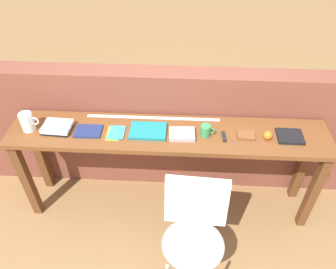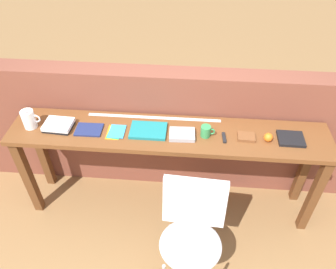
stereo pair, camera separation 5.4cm
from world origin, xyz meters
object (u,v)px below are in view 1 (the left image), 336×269
object	(u,v)px
book_stack_leftmost	(57,127)
pamphlet_pile_colourful	(115,133)
mug	(206,131)
multitool_folded	(224,137)
book_open_centre	(148,131)
sports_ball_small	(268,135)
pitcher_white	(27,122)
magazine_cycling	(88,131)
leather_journal_brown	(246,135)
book_repair_rightmost	(290,136)
chair_white_moulded	(194,230)

from	to	relation	value
book_stack_leftmost	pamphlet_pile_colourful	size ratio (longest dim) A/B	1.31
mug	multitool_folded	world-z (taller)	mug
book_open_centre	sports_ball_small	world-z (taller)	sports_ball_small
pitcher_white	multitool_folded	world-z (taller)	pitcher_white
mug	pamphlet_pile_colourful	bearing A→B (deg)	-178.54
book_stack_leftmost	multitool_folded	xyz separation A→B (m)	(1.29, -0.02, -0.02)
magazine_cycling	sports_ball_small	xyz separation A→B (m)	(1.37, -0.00, 0.03)
pitcher_white	book_stack_leftmost	distance (m)	0.23
sports_ball_small	pamphlet_pile_colourful	bearing A→B (deg)	-179.98
sports_ball_small	leather_journal_brown	bearing A→B (deg)	174.55
magazine_cycling	pamphlet_pile_colourful	bearing A→B (deg)	-2.14
book_repair_rightmost	chair_white_moulded	bearing A→B (deg)	-138.33
chair_white_moulded	multitool_folded	world-z (taller)	multitool_folded
pitcher_white	leather_journal_brown	bearing A→B (deg)	0.17
leather_journal_brown	magazine_cycling	bearing A→B (deg)	-176.73
pitcher_white	book_stack_leftmost	size ratio (longest dim) A/B	0.81
pamphlet_pile_colourful	book_stack_leftmost	bearing A→B (deg)	178.01
pitcher_white	magazine_cycling	bearing A→B (deg)	-0.71
leather_journal_brown	sports_ball_small	bearing A→B (deg)	-2.68
magazine_cycling	mug	distance (m)	0.91
book_stack_leftmost	leather_journal_brown	size ratio (longest dim) A/B	1.74
leather_journal_brown	pitcher_white	bearing A→B (deg)	-177.06
chair_white_moulded	multitool_folded	distance (m)	0.72
pitcher_white	magazine_cycling	distance (m)	0.47
pitcher_white	book_stack_leftmost	world-z (taller)	pitcher_white
pitcher_white	leather_journal_brown	distance (m)	1.68
chair_white_moulded	mug	bearing A→B (deg)	83.33
pamphlet_pile_colourful	sports_ball_small	world-z (taller)	sports_ball_small
pamphlet_pile_colourful	leather_journal_brown	bearing A→B (deg)	0.88
magazine_cycling	leather_journal_brown	distance (m)	1.21
mug	sports_ball_small	bearing A→B (deg)	-2.14
book_stack_leftmost	mug	bearing A→B (deg)	0.10
sports_ball_small	book_repair_rightmost	xyz separation A→B (m)	(0.17, 0.02, -0.02)
magazine_cycling	mug	xyz separation A→B (m)	(0.90, 0.01, 0.04)
leather_journal_brown	mug	bearing A→B (deg)	-177.67
book_stack_leftmost	multitool_folded	size ratio (longest dim) A/B	2.05
chair_white_moulded	sports_ball_small	xyz separation A→B (m)	(0.53, 0.59, 0.39)
chair_white_moulded	mug	distance (m)	0.73
leather_journal_brown	book_repair_rightmost	distance (m)	0.33
pitcher_white	mug	size ratio (longest dim) A/B	1.67
pamphlet_pile_colourful	book_repair_rightmost	bearing A→B (deg)	1.02
book_stack_leftmost	magazine_cycling	bearing A→B (deg)	-2.60
mug	sports_ball_small	xyz separation A→B (m)	(0.46, -0.02, -0.01)
book_stack_leftmost	magazine_cycling	world-z (taller)	book_stack_leftmost
pamphlet_pile_colourful	sports_ball_small	size ratio (longest dim) A/B	2.57
leather_journal_brown	sports_ball_small	distance (m)	0.16
leather_journal_brown	sports_ball_small	xyz separation A→B (m)	(0.16, -0.01, 0.02)
pamphlet_pile_colourful	multitool_folded	distance (m)	0.83
magazine_cycling	book_open_centre	distance (m)	0.46
pitcher_white	book_open_centre	distance (m)	0.93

